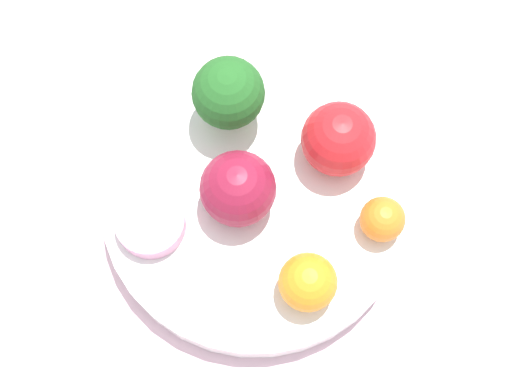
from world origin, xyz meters
name	(u,v)px	position (x,y,z in m)	size (l,w,h in m)	color
ground_plane	(256,214)	(0.00, 0.00, 0.00)	(6.00, 6.00, 0.00)	gray
table_surface	(256,211)	(0.00, 0.00, 0.01)	(1.20, 1.20, 0.02)	silver
bowl	(256,202)	(0.00, 0.00, 0.04)	(0.26, 0.26, 0.03)	white
broccoli	(224,95)	(0.08, 0.00, 0.09)	(0.06, 0.06, 0.07)	#99C17A
apple_red	(237,187)	(0.00, 0.02, 0.08)	(0.06, 0.06, 0.06)	maroon
apple_green	(338,139)	(0.02, -0.08, 0.08)	(0.06, 0.06, 0.06)	red
orange_front	(308,282)	(-0.09, -0.02, 0.08)	(0.05, 0.05, 0.05)	orange
orange_back	(382,219)	(-0.05, -0.09, 0.07)	(0.04, 0.04, 0.04)	orange
small_cup	(149,218)	(0.00, 0.09, 0.06)	(0.06, 0.06, 0.02)	#EA9EC6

